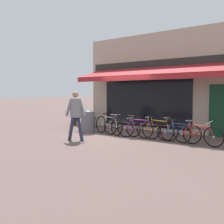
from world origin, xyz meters
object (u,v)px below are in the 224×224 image
object	(u,v)px
bicycle_black	(121,127)
bicycle_silver	(109,125)
pedestrian_adult	(75,111)
park_bench	(82,117)
bicycle_purple	(138,128)
litter_bin	(88,121)
bicycle_blue	(178,132)
bicycle_orange	(157,129)
bicycle_red	(197,134)

from	to	relation	value
bicycle_black	bicycle_silver	bearing A→B (deg)	170.99
pedestrian_adult	park_bench	distance (m)	4.79
bicycle_purple	litter_bin	distance (m)	2.55
bicycle_silver	bicycle_blue	xyz separation A→B (m)	(3.21, -0.01, -0.03)
bicycle_black	bicycle_blue	distance (m)	2.49
bicycle_black	pedestrian_adult	world-z (taller)	pedestrian_adult
bicycle_purple	pedestrian_adult	size ratio (longest dim) A/B	0.97
bicycle_purple	bicycle_orange	xyz separation A→B (m)	(0.74, 0.14, -0.00)
bicycle_blue	bicycle_purple	bearing A→B (deg)	-177.40
bicycle_silver	park_bench	distance (m)	3.43
bicycle_black	park_bench	size ratio (longest dim) A/B	1.08
bicycle_black	bicycle_red	size ratio (longest dim) A/B	0.96
litter_bin	park_bench	xyz separation A→B (m)	(-2.11, 1.76, -0.07)
bicycle_purple	bicycle_orange	world-z (taller)	bicycle_orange
bicycle_silver	bicycle_blue	distance (m)	3.21
bicycle_black	bicycle_blue	size ratio (longest dim) A/B	1.04
bicycle_blue	bicycle_red	bearing A→B (deg)	-10.29
bicycle_blue	park_bench	world-z (taller)	park_bench
bicycle_silver	bicycle_red	distance (m)	3.94
bicycle_red	pedestrian_adult	xyz separation A→B (m)	(-3.84, -1.90, 0.74)
bicycle_blue	park_bench	bearing A→B (deg)	164.77
bicycle_purple	litter_bin	world-z (taller)	litter_bin
bicycle_orange	bicycle_red	size ratio (longest dim) A/B	0.96
bicycle_black	litter_bin	size ratio (longest dim) A/B	1.64
bicycle_silver	bicycle_black	distance (m)	0.72
bicycle_black	pedestrian_adult	xyz separation A→B (m)	(-0.62, -1.97, 0.76)
bicycle_black	pedestrian_adult	bearing A→B (deg)	-112.67
bicycle_orange	litter_bin	bearing A→B (deg)	-178.38
bicycle_silver	park_bench	bearing A→B (deg)	167.15
bicycle_purple	bicycle_orange	bearing A→B (deg)	0.42
bicycle_orange	park_bench	size ratio (longest dim) A/B	1.08
bicycle_silver	bicycle_red	bearing A→B (deg)	11.53
bicycle_orange	bicycle_blue	distance (m)	0.89
bicycle_silver	bicycle_black	xyz separation A→B (m)	(0.71, -0.05, -0.05)
bicycle_red	litter_bin	bearing A→B (deg)	-175.32
bicycle_black	bicycle_red	world-z (taller)	bicycle_red
bicycle_red	bicycle_orange	bearing A→B (deg)	178.37
bicycle_black	park_bench	world-z (taller)	park_bench
bicycle_black	bicycle_blue	xyz separation A→B (m)	(2.49, 0.04, 0.02)
bicycle_black	pedestrian_adult	distance (m)	2.20
park_bench	bicycle_silver	bearing A→B (deg)	-23.98
bicycle_purple	bicycle_blue	distance (m)	1.63
bicycle_red	bicycle_silver	bearing A→B (deg)	-178.64
bicycle_blue	bicycle_red	distance (m)	0.74
bicycle_silver	bicycle_blue	size ratio (longest dim) A/B	1.08
bicycle_silver	bicycle_black	size ratio (longest dim) A/B	1.04
bicycle_silver	bicycle_orange	bearing A→B (deg)	13.62
bicycle_purple	park_bench	size ratio (longest dim) A/B	1.11
park_bench	pedestrian_adult	bearing A→B (deg)	-45.89
bicycle_orange	pedestrian_adult	xyz separation A→B (m)	(-2.23, -2.03, 0.72)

